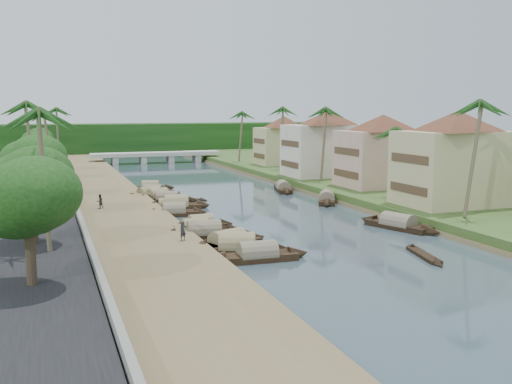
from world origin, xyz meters
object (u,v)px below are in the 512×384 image
object	(u,v)px
bridge	(156,155)
sampan_0	(257,255)
building_near	(456,157)
person_near	(183,231)
sampan_1	(237,247)

from	to	relation	value
bridge	sampan_0	size ratio (longest dim) A/B	3.24
building_near	person_near	size ratio (longest dim) A/B	9.23
bridge	person_near	distance (m)	80.25
bridge	sampan_1	xyz separation A→B (m)	(-8.64, -81.54, -1.30)
sampan_1	building_near	bearing A→B (deg)	38.02
building_near	sampan_1	size ratio (longest dim) A/B	1.71
building_near	sampan_0	distance (m)	29.65
bridge	person_near	size ratio (longest dim) A/B	17.41
bridge	sampan_0	bearing A→B (deg)	-95.44
building_near	person_near	xyz separation A→B (m)	(-31.59, -5.26, -4.78)
sampan_1	person_near	xyz separation A→B (m)	(-3.95, 2.28, 1.18)
bridge	building_near	xyz separation A→B (m)	(18.99, -74.00, 4.66)
sampan_0	sampan_1	distance (m)	3.11
sampan_1	bridge	bearing A→B (deg)	106.72
sampan_0	building_near	bearing A→B (deg)	24.43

